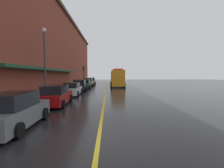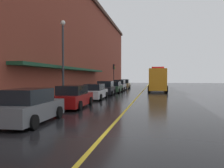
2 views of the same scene
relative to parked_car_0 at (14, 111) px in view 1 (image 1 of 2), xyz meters
name	(u,v)px [view 1 (image 1 of 2)]	position (x,y,z in m)	size (l,w,h in m)	color
ground_plane	(106,88)	(3.99, 23.34, -0.78)	(112.00, 112.00, 0.00)	black
sidewalk_left	(73,87)	(-2.21, 23.34, -0.70)	(2.40, 70.00, 0.15)	#9E9B93
lane_center_stripe	(106,88)	(3.99, 23.34, -0.77)	(0.16, 70.00, 0.01)	gold
brick_building_left	(36,49)	(-8.65, 22.33, 6.32)	(11.67, 64.00, 14.18)	brown
parked_car_0	(14,111)	(0.00, 0.00, 0.00)	(2.07, 4.49, 1.65)	#595B60
parked_car_1	(56,96)	(0.08, 5.88, -0.02)	(2.14, 4.88, 1.60)	maroon
parked_car_2	(72,89)	(0.01, 12.32, -0.05)	(2.03, 4.77, 1.53)	silver
parked_car_3	(80,86)	(0.00, 17.60, 0.03)	(2.16, 4.24, 1.73)	black
parked_car_4	(85,84)	(0.13, 22.74, -0.04)	(2.09, 4.44, 1.56)	#2D5133
parked_car_5	(89,82)	(0.13, 28.10, 0.03)	(2.04, 4.64, 1.73)	silver
parked_car_6	(91,81)	(0.12, 34.16, 0.05)	(2.21, 4.40, 1.77)	#A5844C
utility_truck	(117,78)	(6.26, 26.24, 0.95)	(2.79, 8.31, 3.64)	orange
parking_meter_0	(85,81)	(-1.36, 32.21, 0.28)	(0.14, 0.18, 1.33)	#4C4C51
parking_meter_1	(84,81)	(-1.36, 31.46, 0.28)	(0.14, 0.18, 1.33)	#4C4C51
parking_meter_2	(66,85)	(-1.36, 14.47, 0.28)	(0.14, 0.18, 1.33)	#4C4C51
parking_meter_3	(81,81)	(-1.36, 26.99, 0.28)	(0.14, 0.18, 1.33)	#4C4C51
street_lamp_left	(45,55)	(-1.96, 8.95, 3.62)	(0.44, 0.44, 6.94)	#33383D
traffic_light_near	(84,72)	(-1.29, 30.55, 2.38)	(0.38, 0.36, 4.30)	#232326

